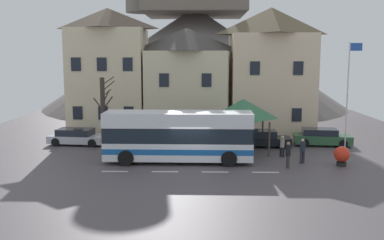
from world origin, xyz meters
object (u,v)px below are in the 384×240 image
at_px(townhouse_01, 187,81).
at_px(public_bench, 262,139).
at_px(harbour_buoy, 342,155).
at_px(bare_tree_00, 103,113).
at_px(pedestrian_01, 288,154).
at_px(pedestrian_00, 302,149).
at_px(hilltop_castle, 194,54).
at_px(flagpole, 349,88).
at_px(bus_shelter, 243,109).
at_px(townhouse_00, 109,72).
at_px(parked_car_01, 322,137).
at_px(transit_bus, 178,137).
at_px(pedestrian_02, 250,142).
at_px(parked_car_00, 77,137).
at_px(townhouse_02, 270,71).
at_px(parked_car_02, 261,138).
at_px(pedestrian_03, 282,145).

distance_m(townhouse_01, public_bench, 9.01).
relative_size(harbour_buoy, bare_tree_00, 0.23).
xyz_separation_m(pedestrian_01, harbour_buoy, (3.49, 0.63, -0.21)).
relative_size(pedestrian_00, harbour_buoy, 1.29).
xyz_separation_m(hilltop_castle, harbour_buoy, (9.83, -34.41, -6.54)).
bearing_deg(flagpole, pedestrian_00, -132.44).
xyz_separation_m(bus_shelter, flagpole, (7.82, 1.17, 1.42)).
bearing_deg(townhouse_00, parked_car_01, -15.61).
distance_m(transit_bus, parked_car_01, 12.21).
bearing_deg(flagpole, pedestrian_02, -161.35).
relative_size(hilltop_castle, pedestrian_02, 26.29).
xyz_separation_m(transit_bus, bus_shelter, (4.48, 3.34, 1.44)).
height_order(townhouse_00, parked_car_01, townhouse_00).
bearing_deg(bare_tree_00, townhouse_00, 98.01).
bearing_deg(townhouse_00, parked_car_00, -107.62).
bearing_deg(pedestrian_00, parked_car_01, 64.42).
height_order(parked_car_01, flagpole, flagpole).
distance_m(townhouse_02, parked_car_02, 7.98).
xyz_separation_m(townhouse_01, pedestrian_01, (6.66, -12.35, -3.73)).
bearing_deg(parked_car_01, pedestrian_01, -112.56).
xyz_separation_m(townhouse_02, harbour_buoy, (2.76, -12.06, -4.83)).
xyz_separation_m(hilltop_castle, bare_tree_00, (-6.15, -29.96, -4.47)).
height_order(transit_bus, parked_car_02, transit_bus).
relative_size(transit_bus, bus_shelter, 2.51).
bearing_deg(pedestrian_02, bare_tree_00, 171.21).
xyz_separation_m(parked_car_02, pedestrian_00, (1.95, -5.33, 0.28)).
xyz_separation_m(townhouse_01, townhouse_02, (7.39, 0.33, 0.88)).
height_order(pedestrian_03, flagpole, flagpole).
distance_m(hilltop_castle, pedestrian_02, 32.51).
distance_m(townhouse_00, bare_tree_00, 7.47).
bearing_deg(pedestrian_00, parked_car_02, 110.05).
bearing_deg(townhouse_01, parked_car_01, -26.33).
bearing_deg(townhouse_01, bare_tree_00, -128.75).
xyz_separation_m(bus_shelter, pedestrian_02, (0.36, -1.35, -2.18)).
height_order(transit_bus, flagpole, flagpole).
bearing_deg(pedestrian_01, pedestrian_02, 119.74).
xyz_separation_m(transit_bus, parked_car_01, (10.78, 5.64, -1.01)).
distance_m(parked_car_01, pedestrian_01, 8.13).
bearing_deg(parked_car_00, townhouse_01, 38.70).
relative_size(transit_bus, pedestrian_01, 5.84).
xyz_separation_m(bus_shelter, pedestrian_00, (3.50, -3.56, -2.19)).
relative_size(hilltop_castle, pedestrian_00, 25.50).
relative_size(townhouse_01, flagpole, 1.18).
relative_size(townhouse_02, harbour_buoy, 8.86).
bearing_deg(flagpole, harbour_buoy, -110.51).
bearing_deg(parked_car_01, bus_shelter, -153.35).
bearing_deg(hilltop_castle, pedestrian_00, -77.48).
bearing_deg(townhouse_00, pedestrian_03, -33.21).
height_order(hilltop_castle, parked_car_01, hilltop_castle).
bearing_deg(public_bench, pedestrian_02, -109.91).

